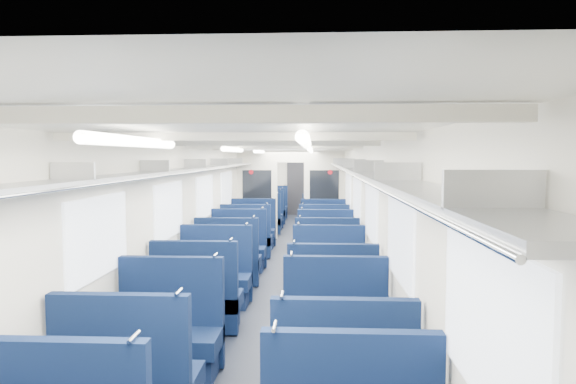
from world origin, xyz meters
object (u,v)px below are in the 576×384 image
at_px(end_door, 297,188).
at_px(seat_23, 321,216).
at_px(seat_15, 325,252).
at_px(seat_27, 320,209).
at_px(seat_7, 336,337).
at_px(seat_9, 332,307).
at_px(seat_21, 322,222).
at_px(seat_22, 265,217).
at_px(seat_20, 262,221).
at_px(seat_25, 321,213).
at_px(seat_16, 246,240).
at_px(seat_14, 238,251).
at_px(seat_11, 329,280).
at_px(seat_26, 272,209).
at_px(seat_17, 324,240).
at_px(bulkhead, 291,192).
at_px(seat_12, 228,263).
at_px(seat_13, 327,263).
at_px(seat_19, 323,233).
at_px(seat_8, 197,302).
at_px(seat_18, 253,232).
at_px(seat_24, 269,212).
at_px(seat_6, 168,338).
at_px(seat_10, 215,280).

height_order(end_door, seat_23, end_door).
height_order(seat_15, seat_27, same).
relative_size(seat_7, seat_15, 1.00).
bearing_deg(seat_9, seat_21, 90.00).
bearing_deg(seat_9, seat_22, 100.51).
distance_m(seat_15, seat_20, 4.75).
bearing_deg(seat_22, seat_25, 34.98).
bearing_deg(seat_9, seat_16, 109.35).
distance_m(seat_14, seat_21, 4.66).
distance_m(seat_11, seat_25, 8.80).
xyz_separation_m(seat_20, seat_26, (0.00, 3.29, 0.00)).
distance_m(seat_17, seat_20, 3.55).
relative_size(seat_17, seat_26, 1.00).
bearing_deg(seat_7, seat_22, 99.45).
xyz_separation_m(seat_25, seat_27, (0.00, 1.31, 0.00)).
distance_m(end_door, seat_25, 2.81).
height_order(bulkhead, seat_27, bulkhead).
height_order(seat_9, seat_27, same).
height_order(seat_12, seat_21, same).
height_order(seat_15, seat_26, same).
bearing_deg(seat_23, seat_25, 90.00).
bearing_deg(seat_25, seat_13, -90.00).
distance_m(seat_9, seat_25, 10.11).
distance_m(seat_15, seat_19, 2.35).
relative_size(seat_11, seat_27, 1.00).
bearing_deg(seat_21, seat_17, -90.00).
distance_m(bulkhead, seat_23, 2.25).
bearing_deg(seat_7, seat_20, 100.48).
height_order(seat_8, seat_18, same).
bearing_deg(seat_26, seat_20, -90.00).
relative_size(seat_19, seat_21, 1.00).
relative_size(seat_23, seat_24, 1.00).
height_order(seat_7, seat_15, same).
xyz_separation_m(seat_15, seat_19, (0.00, 2.35, 0.00)).
relative_size(seat_15, seat_17, 1.00).
bearing_deg(seat_24, seat_6, -90.00).
height_order(seat_14, seat_22, same).
distance_m(seat_8, seat_11, 2.04).
distance_m(seat_18, seat_26, 5.36).
relative_size(seat_6, seat_14, 1.00).
xyz_separation_m(seat_15, seat_24, (-1.66, 6.63, 0.00)).
bearing_deg(seat_25, seat_26, 145.64).
xyz_separation_m(seat_9, seat_10, (-1.66, 1.24, 0.00)).
relative_size(seat_12, seat_22, 1.00).
bearing_deg(seat_27, seat_16, -103.93).
height_order(end_door, seat_9, end_door).
bearing_deg(seat_14, seat_10, -90.00).
xyz_separation_m(bulkhead, seat_27, (0.83, 4.19, -0.87)).
distance_m(seat_24, seat_27, 2.10).
xyz_separation_m(seat_13, seat_15, (0.00, 1.01, 0.00)).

